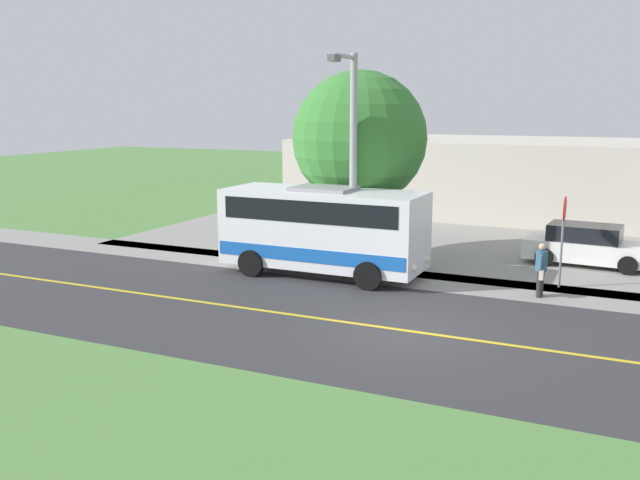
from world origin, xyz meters
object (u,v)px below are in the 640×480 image
street_light_pole (352,155)px  commercial_building (504,176)px  shuttle_bus_front (324,227)px  pedestrian_with_bags (541,268)px  parked_car_near (588,246)px  stop_sign (563,226)px  tree_curbside (360,139)px

street_light_pole → commercial_building: bearing=173.0°
shuttle_bus_front → pedestrian_with_bags: (-0.19, 7.01, -0.77)m
street_light_pole → parked_car_near: bearing=124.7°
pedestrian_with_bags → stop_sign: 1.79m
pedestrian_with_bags → commercial_building: bearing=-166.1°
shuttle_bus_front → commercial_building: commercial_building is taller
shuttle_bus_front → street_light_pole: 2.57m
stop_sign → parked_car_near: bearing=171.4°
shuttle_bus_front → pedestrian_with_bags: size_ratio=4.21×
tree_curbside → commercial_building: bearing=168.8°
shuttle_bus_front → commercial_building: 17.09m
pedestrian_with_bags → tree_curbside: bearing=-111.1°
commercial_building → stop_sign: bearing=16.5°
tree_curbside → shuttle_bus_front: bearing=-2.7°
shuttle_bus_front → stop_sign: bearing=101.7°
street_light_pole → tree_curbside: street_light_pole is taller
parked_car_near → commercial_building: size_ratio=0.21×
parked_car_near → stop_sign: bearing=-8.6°
street_light_pole → pedestrian_with_bags: bearing=88.9°
shuttle_bus_front → parked_car_near: shuttle_bus_front is taller
pedestrian_with_bags → street_light_pole: bearing=-91.1°
street_light_pole → commercial_building: (-16.53, 2.04, -2.11)m
stop_sign → commercial_building: bearing=-163.5°
street_light_pole → commercial_building: 16.79m
stop_sign → parked_car_near: 3.95m
street_light_pole → parked_car_near: size_ratio=1.60×
stop_sign → commercial_building: 15.96m
parked_car_near → tree_curbside: 9.03m
tree_curbside → commercial_building: 14.49m
shuttle_bus_front → parked_car_near: 9.60m
stop_sign → commercial_building: size_ratio=0.13×
stop_sign → tree_curbside: tree_curbside is taller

